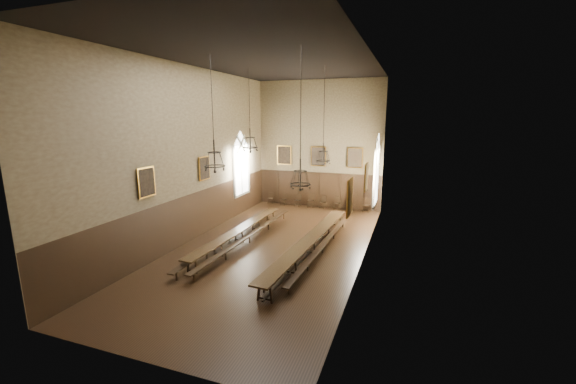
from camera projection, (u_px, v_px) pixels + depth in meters
The scene contains 34 objects.
floor at pixel (272, 248), 17.74m from camera, with size 9.00×18.00×0.02m, color black.
ceiling at pixel (270, 59), 15.87m from camera, with size 9.00×18.00×0.02m, color black.
wall_back at pixel (319, 145), 25.11m from camera, with size 9.00×0.02×9.00m, color olive.
wall_front at pixel (130, 199), 8.49m from camera, with size 9.00×0.02×9.00m, color olive.
wall_left at pixel (191, 155), 18.27m from camera, with size 0.02×18.00×9.00m, color olive.
wall_right at pixel (367, 163), 15.33m from camera, with size 0.02×18.00×9.00m, color olive.
wainscot_panelling at pixel (272, 224), 17.47m from camera, with size 9.00×18.00×2.50m, color black, non-canonical shape.
table_left at pixel (239, 235), 18.52m from camera, with size 0.87×9.09×0.71m.
table_right at pixel (310, 247), 16.76m from camera, with size 1.37×10.65×0.83m.
bench_left_outer at pixel (229, 236), 18.54m from camera, with size 0.70×10.23×0.46m.
bench_left_inner at pixel (250, 237), 18.37m from camera, with size 0.61×10.44×0.47m.
bench_right_inner at pixel (302, 246), 17.25m from camera, with size 0.48×9.71×0.44m.
bench_right_outer at pixel (322, 248), 17.00m from camera, with size 0.66×9.53×0.43m.
chair_0 at pixel (270, 200), 26.77m from camera, with size 0.45×0.45×0.87m.
chair_1 at pixel (284, 201), 26.42m from camera, with size 0.47×0.47×0.87m.
chair_2 at pixel (298, 203), 25.99m from camera, with size 0.47×0.47×0.91m.
chair_3 at pixel (311, 203), 25.72m from camera, with size 0.49×0.49×1.03m.
chair_4 at pixel (323, 204), 25.45m from camera, with size 0.50×0.50×0.91m.
chair_5 at pixel (337, 206), 25.10m from camera, with size 0.43×0.43×0.93m.
chair_6 at pixel (350, 206), 24.79m from camera, with size 0.48×0.48×1.03m.
chair_7 at pixel (366, 208), 24.39m from camera, with size 0.54×0.54×1.02m.
chandelier_back_left at pixel (250, 142), 19.52m from camera, with size 0.86×0.86×4.37m.
chandelier_back_right at pixel (323, 154), 18.73m from camera, with size 0.77×0.77×4.98m.
chandelier_front_left at pixel (215, 159), 15.30m from camera, with size 0.92×0.92×4.82m.
chandelier_front_right at pixel (300, 175), 13.60m from camera, with size 0.81×0.81×5.26m.
portrait_back_0 at pixel (284, 155), 26.00m from camera, with size 1.10×0.12×1.40m.
portrait_back_1 at pixel (318, 156), 25.16m from camera, with size 1.10×0.12×1.40m.
portrait_back_2 at pixel (355, 158), 24.31m from camera, with size 1.10×0.12×1.40m.
portrait_left_0 at pixel (204, 168), 19.32m from camera, with size 0.12×1.00×1.30m.
portrait_left_1 at pixel (147, 182), 15.17m from camera, with size 0.12×1.00×1.30m.
portrait_right_0 at pixel (366, 177), 16.46m from camera, with size 0.12×1.00×1.30m.
portrait_right_1 at pixel (350, 197), 12.31m from camera, with size 0.12×1.00×1.30m.
window_right at pixel (377, 170), 20.65m from camera, with size 0.20×2.20×4.60m, color white, non-canonical shape.
window_left at pixel (241, 164), 23.55m from camera, with size 0.20×2.20×4.60m, color white, non-canonical shape.
Camera 1 is at (6.35, -15.54, 6.43)m, focal length 22.00 mm.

